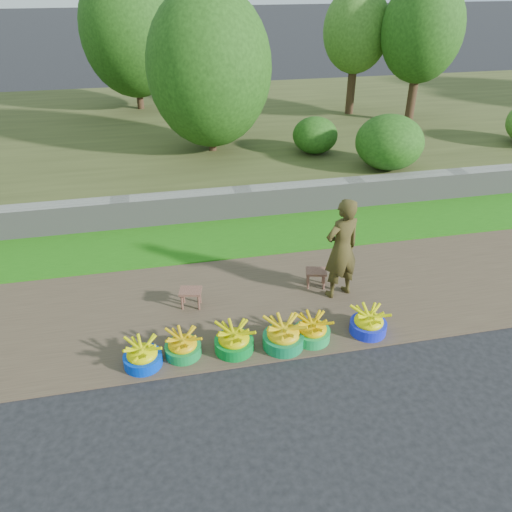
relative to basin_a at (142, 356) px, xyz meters
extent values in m
plane|color=black|center=(1.93, -0.28, -0.15)|extent=(120.00, 120.00, 0.00)
cube|color=#493C2B|center=(1.93, 0.97, -0.14)|extent=(80.00, 2.50, 0.02)
cube|color=#226D10|center=(1.93, 2.97, -0.13)|extent=(80.00, 1.50, 0.04)
cube|color=gray|center=(1.93, 3.82, 0.12)|extent=(80.00, 0.35, 0.55)
cube|color=#424920|center=(1.93, 8.72, 0.10)|extent=(80.00, 10.00, 0.50)
cylinder|color=#382617|center=(7.20, 7.60, 1.18)|extent=(0.23, 0.23, 1.66)
ellipsoid|color=#215113|center=(7.20, 7.60, 2.61)|extent=(2.01, 2.01, 2.52)
cylinder|color=#382617|center=(5.95, 8.76, 1.17)|extent=(0.23, 0.23, 1.65)
ellipsoid|color=#3D7221|center=(5.95, 8.76, 2.52)|extent=(1.75, 1.75, 2.19)
cylinder|color=#382617|center=(1.72, 6.33, 0.84)|extent=(0.17, 0.17, 0.99)
ellipsoid|color=#215113|center=(1.72, 6.33, 2.13)|extent=(2.64, 2.64, 3.31)
cylinder|color=#382617|center=(0.16, 10.54, 0.97)|extent=(0.19, 0.19, 1.26)
ellipsoid|color=#215113|center=(0.16, 10.54, 2.45)|extent=(2.82, 2.82, 3.53)
ellipsoid|color=#215113|center=(3.93, 5.68, 0.74)|extent=(1.00, 1.00, 0.80)
ellipsoid|color=#215113|center=(5.09, 4.42, 0.90)|extent=(1.38, 1.38, 1.10)
cylinder|color=#0034CE|center=(0.00, 0.00, -0.07)|extent=(0.46, 0.46, 0.17)
ellipsoid|color=#CBCF00|center=(0.00, 0.00, 0.06)|extent=(0.40, 0.40, 0.26)
cylinder|color=#0F7F35|center=(0.48, 0.08, -0.07)|extent=(0.45, 0.45, 0.16)
ellipsoid|color=#D09F06|center=(0.48, 0.08, 0.05)|extent=(0.39, 0.39, 0.26)
cylinder|color=#047826|center=(1.11, 0.04, -0.07)|extent=(0.49, 0.49, 0.18)
ellipsoid|color=#BBB700|center=(1.11, 0.04, 0.07)|extent=(0.43, 0.43, 0.28)
cylinder|color=#0D7841|center=(1.73, -0.02, -0.06)|extent=(0.52, 0.52, 0.19)
ellipsoid|color=gold|center=(1.73, -0.02, 0.08)|extent=(0.45, 0.45, 0.30)
cylinder|color=#179944|center=(2.12, 0.03, -0.07)|extent=(0.46, 0.46, 0.17)
ellipsoid|color=#D0A100|center=(2.12, 0.03, 0.06)|extent=(0.41, 0.41, 0.27)
cylinder|color=#1321DA|center=(2.88, 0.02, -0.07)|extent=(0.48, 0.48, 0.17)
ellipsoid|color=#D9DB01|center=(2.88, 0.02, 0.07)|extent=(0.42, 0.42, 0.27)
cube|color=brown|center=(0.68, 1.07, 0.12)|extent=(0.35, 0.29, 0.04)
cylinder|color=brown|center=(0.55, 1.01, -0.02)|extent=(0.03, 0.03, 0.23)
cylinder|color=brown|center=(0.78, 0.96, -0.02)|extent=(0.03, 0.03, 0.23)
cylinder|color=brown|center=(0.59, 1.17, -0.02)|extent=(0.03, 0.03, 0.23)
cylinder|color=brown|center=(0.81, 1.12, -0.02)|extent=(0.03, 0.03, 0.23)
cube|color=brown|center=(2.54, 1.19, 0.11)|extent=(0.35, 0.30, 0.04)
cylinder|color=brown|center=(2.41, 1.15, -0.02)|extent=(0.03, 0.03, 0.23)
cylinder|color=brown|center=(2.63, 1.09, -0.02)|extent=(0.03, 0.03, 0.23)
cylinder|color=brown|center=(2.45, 1.30, -0.02)|extent=(0.03, 0.03, 0.23)
cylinder|color=brown|center=(2.67, 1.24, -0.02)|extent=(0.03, 0.03, 0.23)
imported|color=black|center=(2.79, 0.93, 0.62)|extent=(0.63, 0.50, 1.50)
camera|label=1|loc=(0.39, -4.69, 4.02)|focal=35.00mm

